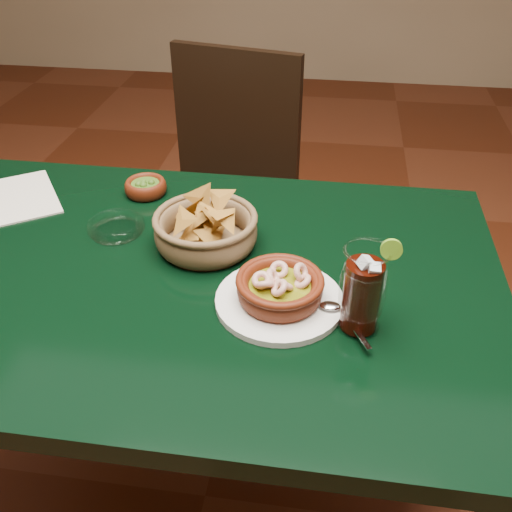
# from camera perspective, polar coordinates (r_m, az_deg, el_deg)

# --- Properties ---
(ground) EXTENTS (7.00, 7.00, 0.00)m
(ground) POSITION_cam_1_polar(r_m,az_deg,el_deg) (1.65, -5.11, -22.78)
(ground) COLOR #471C0C
(ground) RESTS_ON ground
(dining_table) EXTENTS (1.20, 0.80, 0.75)m
(dining_table) POSITION_cam_1_polar(r_m,az_deg,el_deg) (1.15, -6.78, -5.31)
(dining_table) COLOR black
(dining_table) RESTS_ON ground
(dining_chair) EXTENTS (0.52, 0.52, 0.94)m
(dining_chair) POSITION_cam_1_polar(r_m,az_deg,el_deg) (1.81, -3.36, 6.11)
(dining_chair) COLOR black
(dining_chair) RESTS_ON ground
(shrimp_plate) EXTENTS (0.27, 0.23, 0.07)m
(shrimp_plate) POSITION_cam_1_polar(r_m,az_deg,el_deg) (0.99, 2.41, -3.48)
(shrimp_plate) COLOR silver
(shrimp_plate) RESTS_ON dining_table
(chip_basket) EXTENTS (0.24, 0.24, 0.15)m
(chip_basket) POSITION_cam_1_polar(r_m,az_deg,el_deg) (1.13, -5.04, 2.68)
(chip_basket) COLOR brown
(chip_basket) RESTS_ON dining_table
(guacamole_ramekin) EXTENTS (0.11, 0.11, 0.04)m
(guacamole_ramekin) POSITION_cam_1_polar(r_m,az_deg,el_deg) (1.35, -10.98, 6.78)
(guacamole_ramekin) COLOR #4A1709
(guacamole_ramekin) RESTS_ON dining_table
(cola_drink) EXTENTS (0.15, 0.15, 0.18)m
(cola_drink) POSITION_cam_1_polar(r_m,az_deg,el_deg) (0.93, 10.60, -3.44)
(cola_drink) COLOR white
(cola_drink) RESTS_ON dining_table
(glass_ashtray) EXTENTS (0.13, 0.13, 0.03)m
(glass_ashtray) POSITION_cam_1_polar(r_m,az_deg,el_deg) (1.22, -13.81, 2.85)
(glass_ashtray) COLOR white
(glass_ashtray) RESTS_ON dining_table
(paper_menu) EXTENTS (0.27, 0.28, 0.00)m
(paper_menu) POSITION_cam_1_polar(r_m,az_deg,el_deg) (1.42, -22.85, 5.36)
(paper_menu) COLOR beige
(paper_menu) RESTS_ON dining_table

